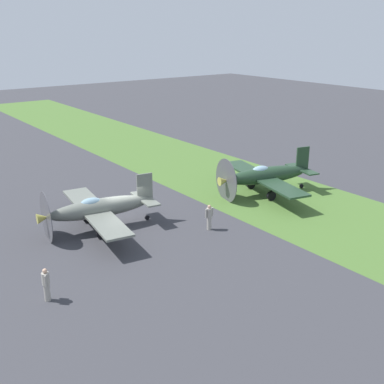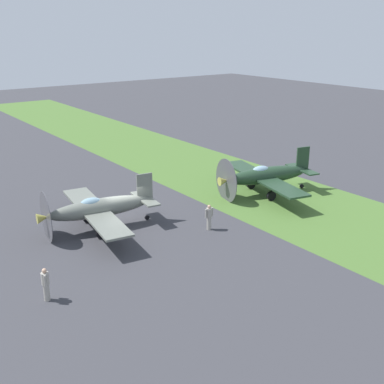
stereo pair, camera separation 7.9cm
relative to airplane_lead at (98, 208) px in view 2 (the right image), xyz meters
The scene contains 6 objects.
ground_plane 2.39m from the airplane_lead, 82.37° to the right, with size 160.00×160.00×0.00m, color #38383D.
grass_verge 14.09m from the airplane_lead, 88.98° to the right, with size 120.00×11.00×0.01m, color #476B2D.
airplane_lead is the anchor object (origin of this frame).
airplane_wingman 13.91m from the airplane_lead, 95.99° to the right, with size 10.36×8.29×3.67m.
ground_crew_chief 7.27m from the airplane_lead, 127.24° to the right, with size 0.38×0.63×1.73m.
ground_crew_mechanic 8.80m from the airplane_lead, 137.10° to the left, with size 0.60×0.38×1.73m.
Camera 2 is at (-27.24, 14.31, 12.63)m, focal length 44.67 mm.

